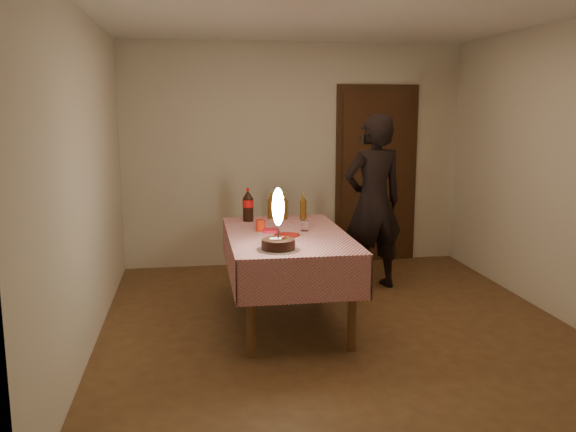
# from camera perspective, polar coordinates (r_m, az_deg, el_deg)

# --- Properties ---
(ground) EXTENTS (4.00, 4.50, 0.01)m
(ground) POSITION_cam_1_polar(r_m,az_deg,el_deg) (5.33, 4.66, -10.36)
(ground) COLOR brown
(ground) RESTS_ON ground
(room_shell) EXTENTS (4.04, 4.54, 2.62)m
(room_shell) POSITION_cam_1_polar(r_m,az_deg,el_deg) (5.07, 5.10, 7.75)
(room_shell) COLOR beige
(room_shell) RESTS_ON ground
(dining_table) EXTENTS (1.02, 1.72, 0.79)m
(dining_table) POSITION_cam_1_polar(r_m,az_deg,el_deg) (5.28, -0.08, -2.74)
(dining_table) COLOR brown
(dining_table) RESTS_ON ground
(birthday_cake) EXTENTS (0.32, 0.32, 0.48)m
(birthday_cake) POSITION_cam_1_polar(r_m,az_deg,el_deg) (4.63, -0.92, -1.65)
(birthday_cake) COLOR white
(birthday_cake) RESTS_ON dining_table
(red_plate) EXTENTS (0.22, 0.22, 0.01)m
(red_plate) POSITION_cam_1_polar(r_m,az_deg,el_deg) (5.17, -0.11, -1.79)
(red_plate) COLOR #A80D0B
(red_plate) RESTS_ON dining_table
(red_cup) EXTENTS (0.08, 0.08, 0.10)m
(red_cup) POSITION_cam_1_polar(r_m,az_deg,el_deg) (5.35, -2.59, -0.90)
(red_cup) COLOR red
(red_cup) RESTS_ON dining_table
(clear_cup) EXTENTS (0.07, 0.07, 0.09)m
(clear_cup) POSITION_cam_1_polar(r_m,az_deg,el_deg) (5.36, 1.57, -0.91)
(clear_cup) COLOR white
(clear_cup) RESTS_ON dining_table
(napkin_stack) EXTENTS (0.15, 0.15, 0.02)m
(napkin_stack) POSITION_cam_1_polar(r_m,az_deg,el_deg) (5.34, -1.65, -1.35)
(napkin_stack) COLOR red
(napkin_stack) RESTS_ON dining_table
(cola_bottle) EXTENTS (0.10, 0.10, 0.32)m
(cola_bottle) POSITION_cam_1_polar(r_m,az_deg,el_deg) (5.80, -3.76, 1.01)
(cola_bottle) COLOR black
(cola_bottle) RESTS_ON dining_table
(amber_bottle_left) EXTENTS (0.06, 0.06, 0.25)m
(amber_bottle_left) POSITION_cam_1_polar(r_m,az_deg,el_deg) (5.93, -1.61, 0.89)
(amber_bottle_left) COLOR #59370F
(amber_bottle_left) RESTS_ON dining_table
(amber_bottle_right) EXTENTS (0.06, 0.06, 0.25)m
(amber_bottle_right) POSITION_cam_1_polar(r_m,az_deg,el_deg) (5.88, 1.43, 0.82)
(amber_bottle_right) COLOR #59370F
(amber_bottle_right) RESTS_ON dining_table
(amber_bottle_mid) EXTENTS (0.06, 0.06, 0.25)m
(amber_bottle_mid) POSITION_cam_1_polar(r_m,az_deg,el_deg) (5.90, -0.37, 0.84)
(amber_bottle_mid) COLOR #59370F
(amber_bottle_mid) RESTS_ON dining_table
(photographer) EXTENTS (0.73, 0.55, 1.80)m
(photographer) POSITION_cam_1_polar(r_m,az_deg,el_deg) (6.29, 7.99, 1.28)
(photographer) COLOR black
(photographer) RESTS_ON ground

